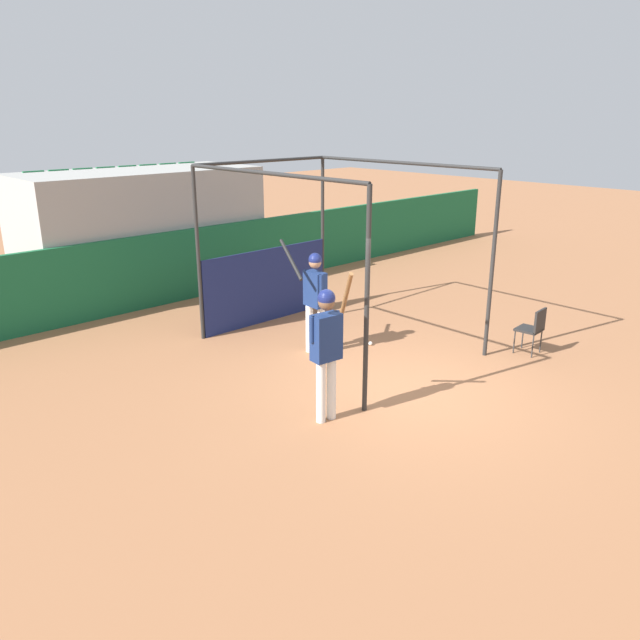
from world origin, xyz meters
The scene contains 8 objects.
ground_plane centered at (0.00, 0.00, 0.00)m, with size 60.00×60.00×0.00m, color #9E6642.
outfield_wall centered at (0.00, 6.63, 0.80)m, with size 24.00×0.12×1.60m.
bleacher_section centered at (0.00, 7.89, 1.44)m, with size 5.40×2.40×2.88m.
batting_cage centered at (0.68, 3.29, 1.42)m, with size 3.20×4.22×3.23m.
player_batter centered at (0.15, 2.13, 1.10)m, with size 0.56×0.92×1.98m.
player_waiting centered at (-1.49, 0.12, 1.15)m, with size 0.74×0.48×2.12m.
folding_chair centered at (2.89, -0.58, 0.52)m, with size 0.43×0.43×0.84m.
baseball centered at (1.13, 1.67, 0.04)m, with size 0.07×0.07×0.07m.
Camera 1 is at (-6.93, -5.49, 4.05)m, focal length 35.00 mm.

